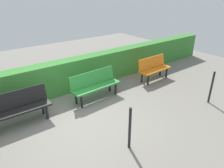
{
  "coord_description": "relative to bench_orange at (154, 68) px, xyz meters",
  "views": [
    {
      "loc": [
        2.13,
        4.16,
        3.16
      ],
      "look_at": [
        -1.33,
        -0.34,
        0.55
      ],
      "focal_mm": 33.39,
      "sensor_mm": 36.0,
      "label": 1
    }
  ],
  "objects": [
    {
      "name": "ground_plane",
      "position": [
        3.56,
        0.68,
        -0.48
      ],
      "size": [
        16.92,
        16.92,
        0.0
      ],
      "primitive_type": "plane",
      "color": "gray"
    },
    {
      "name": "bench_orange",
      "position": [
        0.0,
        0.0,
        0.0
      ],
      "size": [
        1.37,
        0.49,
        0.86
      ],
      "rotation": [
        0.0,
        0.0,
        0.03
      ],
      "color": "orange",
      "rests_on": "ground_plane"
    },
    {
      "name": "bench_green",
      "position": [
        2.56,
        -0.09,
        0.01
      ],
      "size": [
        1.62,
        0.54,
        0.86
      ],
      "rotation": [
        0.0,
        0.0,
        0.05
      ],
      "color": "#2D8C38",
      "rests_on": "ground_plane"
    },
    {
      "name": "bench_black",
      "position": [
        4.85,
        -0.13,
        0.01
      ],
      "size": [
        1.6,
        0.49,
        0.86
      ],
      "rotation": [
        0.0,
        0.0,
        -0.01
      ],
      "color": "black",
      "rests_on": "ground_plane"
    },
    {
      "name": "hedge_row",
      "position": [
        2.47,
        -1.12,
        0.05
      ],
      "size": [
        12.92,
        0.5,
        1.06
      ],
      "primitive_type": "cube",
      "color": "#387F33",
      "rests_on": "ground_plane"
    },
    {
      "name": "railing_post_near",
      "position": [
        -0.01,
        2.25,
        0.02
      ],
      "size": [
        0.06,
        0.06,
        1.0
      ],
      "primitive_type": "cylinder",
      "color": "black",
      "rests_on": "ground_plane"
    },
    {
      "name": "railing_post_mid",
      "position": [
        3.23,
        2.25,
        0.02
      ],
      "size": [
        0.06,
        0.06,
        1.0
      ],
      "primitive_type": "cylinder",
      "color": "black",
      "rests_on": "ground_plane"
    }
  ]
}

